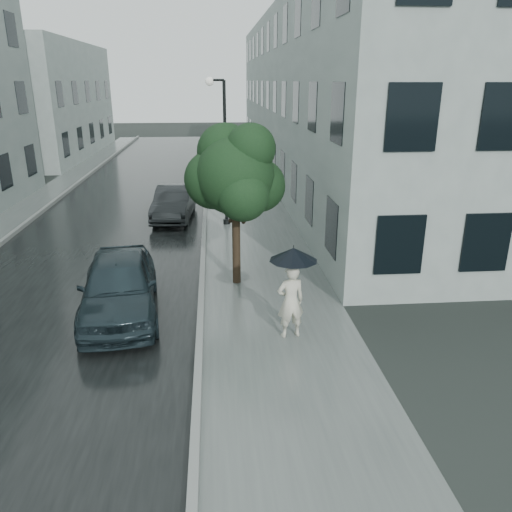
{
  "coord_description": "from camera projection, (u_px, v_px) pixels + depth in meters",
  "views": [
    {
      "loc": [
        -1.17,
        -9.72,
        5.39
      ],
      "look_at": [
        -0.18,
        1.81,
        1.3
      ],
      "focal_mm": 35.0,
      "sensor_mm": 36.0,
      "label": 1
    }
  ],
  "objects": [
    {
      "name": "kerb_far",
      "position": [
        43.0,
        210.0,
        21.58
      ],
      "size": [
        0.15,
        60.0,
        0.15
      ],
      "primitive_type": "cube",
      "color": "slate",
      "rests_on": "ground"
    },
    {
      "name": "lamp_post",
      "position": [
        221.0,
        143.0,
        18.78
      ],
      "size": [
        0.82,
        0.48,
        5.5
      ],
      "rotation": [
        0.0,
        0.0,
        -0.34
      ],
      "color": "black",
      "rests_on": "ground"
    },
    {
      "name": "sidewalk",
      "position": [
        246.0,
        208.0,
        22.31
      ],
      "size": [
        3.5,
        60.0,
        0.01
      ],
      "primitive_type": "cube",
      "color": "slate",
      "rests_on": "ground"
    },
    {
      "name": "building_far_b",
      "position": [
        40.0,
        100.0,
        36.76
      ],
      "size": [
        7.02,
        18.0,
        8.0
      ],
      "color": "#95A39E",
      "rests_on": "ground"
    },
    {
      "name": "street_tree",
      "position": [
        235.0,
        174.0,
        13.14
      ],
      "size": [
        2.73,
        2.48,
        4.39
      ],
      "color": "#332619",
      "rests_on": "ground"
    },
    {
      "name": "car_near",
      "position": [
        119.0,
        285.0,
        11.93
      ],
      "size": [
        2.27,
        4.56,
        1.49
      ],
      "primitive_type": "imported",
      "rotation": [
        0.0,
        0.0,
        0.12
      ],
      "color": "#1B282E",
      "rests_on": "ground"
    },
    {
      "name": "building_near",
      "position": [
        329.0,
        97.0,
        28.28
      ],
      "size": [
        7.02,
        36.0,
        9.0
      ],
      "color": "#95A39E",
      "rests_on": "ground"
    },
    {
      "name": "umbrella",
      "position": [
        293.0,
        254.0,
        10.44
      ],
      "size": [
        1.25,
        1.25,
        1.2
      ],
      "rotation": [
        0.0,
        0.0,
        -0.24
      ],
      "color": "black",
      "rests_on": "ground"
    },
    {
      "name": "sidewalk_far",
      "position": [
        21.0,
        212.0,
        21.53
      ],
      "size": [
        1.7,
        60.0,
        0.01
      ],
      "primitive_type": "cube",
      "color": "#4C5451",
      "rests_on": "ground"
    },
    {
      "name": "car_far",
      "position": [
        174.0,
        202.0,
        20.38
      ],
      "size": [
        1.7,
        4.1,
        1.32
      ],
      "primitive_type": "imported",
      "rotation": [
        0.0,
        0.0,
        -0.08
      ],
      "color": "black",
      "rests_on": "ground"
    },
    {
      "name": "asphalt_road",
      "position": [
        125.0,
        210.0,
        21.88
      ],
      "size": [
        6.85,
        60.0,
        0.0
      ],
      "primitive_type": "cube",
      "color": "black",
      "rests_on": "ground"
    },
    {
      "name": "pedestrian",
      "position": [
        291.0,
        301.0,
        10.84
      ],
      "size": [
        0.68,
        0.51,
        1.68
      ],
      "primitive_type": "imported",
      "rotation": [
        0.0,
        0.0,
        3.33
      ],
      "color": "beige",
      "rests_on": "sidewalk"
    },
    {
      "name": "ground",
      "position": [
        271.0,
        338.0,
        11.02
      ],
      "size": [
        120.0,
        120.0,
        0.0
      ],
      "primitive_type": "plane",
      "color": "black",
      "rests_on": "ground"
    },
    {
      "name": "kerb_near",
      "position": [
        205.0,
        207.0,
        22.14
      ],
      "size": [
        0.15,
        60.0,
        0.15
      ],
      "primitive_type": "cube",
      "color": "slate",
      "rests_on": "ground"
    }
  ]
}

